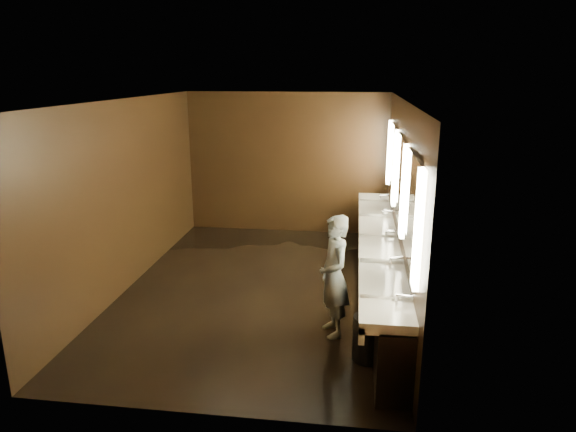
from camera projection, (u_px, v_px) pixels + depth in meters
The scene contains 10 objects.
floor at pixel (260, 288), 7.79m from camera, with size 6.00×6.00×0.00m, color black.
ceiling at pixel (258, 100), 7.03m from camera, with size 4.00×6.00×0.02m, color #2D2D2B.
wall_back at pixel (287, 163), 10.27m from camera, with size 4.00×0.02×2.80m, color black.
wall_front at pixel (196, 279), 4.55m from camera, with size 4.00×0.02×2.80m, color black.
wall_left at pixel (128, 195), 7.67m from camera, with size 0.02×6.00×2.80m, color black.
wall_right at pixel (400, 203), 7.16m from camera, with size 0.02×6.00×2.80m, color black.
sink_counter at pixel (382, 263), 7.43m from camera, with size 0.55×5.40×1.01m.
mirror_band at pixel (400, 179), 7.07m from camera, with size 0.06×5.03×1.15m.
person at pixel (334, 276), 6.25m from camera, with size 0.56×0.37×1.54m, color #95BADE.
trash_bin at pixel (368, 338), 5.80m from camera, with size 0.34×0.34×0.53m, color black.
Camera 1 is at (1.37, -7.08, 3.17)m, focal length 32.00 mm.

